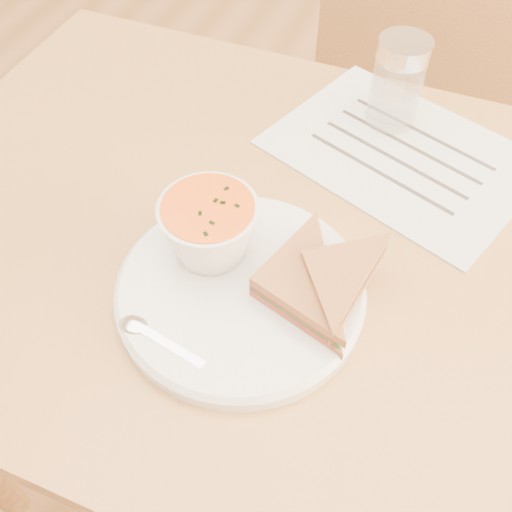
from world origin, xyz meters
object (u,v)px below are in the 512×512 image
at_px(dining_table, 273,375).
at_px(chair_far, 413,164).
at_px(soup_bowl, 210,231).
at_px(plate, 240,291).
at_px(condiment_shaker, 397,84).

height_order(dining_table, chair_far, chair_far).
bearing_deg(dining_table, soup_bowl, -129.89).
height_order(chair_far, soup_bowl, chair_far).
bearing_deg(dining_table, chair_far, 76.13).
relative_size(chair_far, plate, 3.74).
xyz_separation_m(dining_table, chair_far, (0.11, 0.46, 0.13)).
relative_size(soup_bowl, condiment_shaker, 0.85).
relative_size(chair_far, soup_bowl, 9.46).
bearing_deg(condiment_shaker, plate, -102.77).
bearing_deg(dining_table, plate, -95.47).
distance_m(dining_table, soup_bowl, 0.44).
distance_m(soup_bowl, condiment_shaker, 0.34).
distance_m(dining_table, chair_far, 0.49).
distance_m(chair_far, plate, 0.63).
distance_m(plate, condiment_shaker, 0.36).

